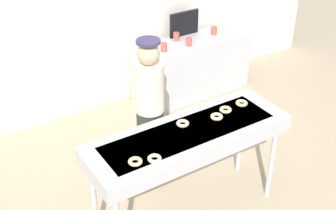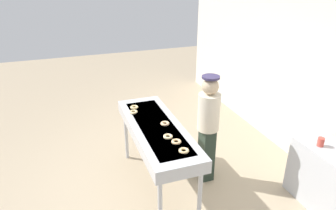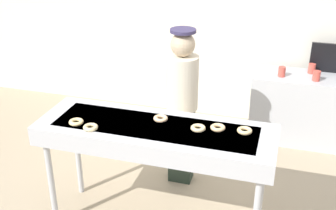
% 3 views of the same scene
% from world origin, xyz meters
% --- Properties ---
extents(back_wall, '(8.00, 0.12, 3.07)m').
position_xyz_m(back_wall, '(0.00, 2.49, 1.53)').
color(back_wall, silver).
rests_on(back_wall, ground).
extents(fryer_conveyor, '(2.01, 0.66, 1.03)m').
position_xyz_m(fryer_conveyor, '(0.00, 0.00, 0.94)').
color(fryer_conveyor, '#B7BABF').
rests_on(fryer_conveyor, ground).
extents(plain_donut_0, '(0.15, 0.15, 0.03)m').
position_xyz_m(plain_donut_0, '(0.36, 0.04, 1.05)').
color(plain_donut_0, beige).
rests_on(plain_donut_0, fryer_conveyor).
extents(plain_donut_1, '(0.16, 0.16, 0.03)m').
position_xyz_m(plain_donut_1, '(0.51, 0.09, 1.05)').
color(plain_donut_1, '#F5C789').
rests_on(plain_donut_1, fryer_conveyor).
extents(plain_donut_2, '(0.17, 0.17, 0.03)m').
position_xyz_m(plain_donut_2, '(0.01, 0.12, 1.05)').
color(plain_donut_2, '#F9C590').
rests_on(plain_donut_2, fryer_conveyor).
extents(plain_donut_3, '(0.16, 0.16, 0.03)m').
position_xyz_m(plain_donut_3, '(-0.49, -0.20, 1.05)').
color(plain_donut_3, beige).
rests_on(plain_donut_3, fryer_conveyor).
extents(plain_donut_4, '(0.17, 0.17, 0.03)m').
position_xyz_m(plain_donut_4, '(0.73, 0.10, 1.05)').
color(plain_donut_4, '#F5CD8A').
rests_on(plain_donut_4, fryer_conveyor).
extents(plain_donut_5, '(0.17, 0.17, 0.03)m').
position_xyz_m(plain_donut_5, '(-0.65, -0.15, 1.05)').
color(plain_donut_5, '#F5D289').
rests_on(plain_donut_5, fryer_conveyor).
extents(worker_baker, '(0.32, 0.32, 1.66)m').
position_xyz_m(worker_baker, '(0.03, 0.77, 0.94)').
color(worker_baker, '#243127').
rests_on(worker_baker, ground).
extents(prep_counter, '(1.74, 0.55, 0.86)m').
position_xyz_m(prep_counter, '(1.49, 2.04, 0.43)').
color(prep_counter, '#B7BABF').
rests_on(prep_counter, ground).
extents(paper_cup_0, '(0.09, 0.09, 0.12)m').
position_xyz_m(paper_cup_0, '(1.87, 2.06, 0.92)').
color(paper_cup_0, '#CC4C3F').
rests_on(paper_cup_0, prep_counter).
extents(paper_cup_1, '(0.09, 0.09, 0.12)m').
position_xyz_m(paper_cup_1, '(0.94, 1.95, 0.92)').
color(paper_cup_1, '#CC4C3F').
rests_on(paper_cup_1, prep_counter).
extents(paper_cup_2, '(0.09, 0.09, 0.12)m').
position_xyz_m(paper_cup_2, '(1.29, 2.17, 0.92)').
color(paper_cup_2, '#CC4C3F').
rests_on(paper_cup_2, prep_counter).
extents(paper_cup_3, '(0.09, 0.09, 0.12)m').
position_xyz_m(paper_cup_3, '(1.34, 1.92, 0.92)').
color(paper_cup_3, '#CC4C3F').
rests_on(paper_cup_3, prep_counter).
extents(menu_display, '(0.47, 0.04, 0.36)m').
position_xyz_m(menu_display, '(1.49, 2.27, 1.04)').
color(menu_display, black).
rests_on(menu_display, prep_counter).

